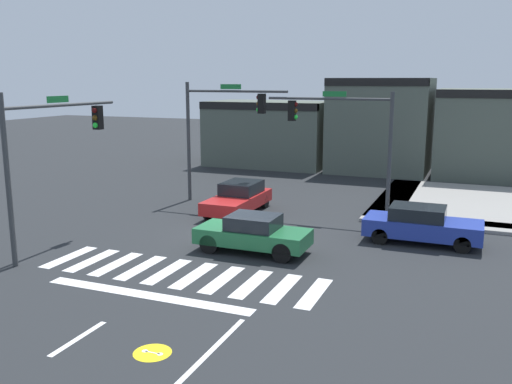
{
  "coord_description": "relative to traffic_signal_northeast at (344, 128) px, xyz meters",
  "views": [
    {
      "loc": [
        8.77,
        -19.53,
        6.21
      ],
      "look_at": [
        0.8,
        0.1,
        1.91
      ],
      "focal_mm": 38.99,
      "sensor_mm": 36.0,
      "label": 1
    }
  ],
  "objects": [
    {
      "name": "traffic_signal_northeast",
      "position": [
        0.0,
        0.0,
        0.0
      ],
      "size": [
        5.86,
        0.32,
        5.7
      ],
      "rotation": [
        0.0,
        0.0,
        3.14
      ],
      "color": "#383A3D",
      "rests_on": "ground_plane"
    },
    {
      "name": "curb_corner_northeast",
      "position": [
        5.55,
        3.91,
        -3.95
      ],
      "size": [
        10.0,
        10.6,
        0.15
      ],
      "color": "gray",
      "rests_on": "ground_plane"
    },
    {
      "name": "ground_plane",
      "position": [
        -2.94,
        -5.5,
        -4.03
      ],
      "size": [
        120.0,
        120.0,
        0.0
      ],
      "primitive_type": "plane",
      "color": "#232628"
    },
    {
      "name": "storefront_row",
      "position": [
        -0.49,
        13.26,
        -1.23
      ],
      "size": [
        23.73,
        5.88,
        6.31
      ],
      "color": "#4C564C",
      "rests_on": "ground_plane"
    },
    {
      "name": "traffic_signal_southwest",
      "position": [
        -8.5,
        -9.31,
        -0.02
      ],
      "size": [
        0.32,
        5.88,
        5.81
      ],
      "rotation": [
        0.0,
        0.0,
        1.57
      ],
      "color": "#383A3D",
      "rests_on": "ground_plane"
    },
    {
      "name": "crosswalk_near",
      "position": [
        -2.94,
        -10.0,
        -4.03
      ],
      "size": [
        9.55,
        2.56,
        0.01
      ],
      "color": "silver",
      "rests_on": "ground_plane"
    },
    {
      "name": "car_green",
      "position": [
        -1.63,
        -6.97,
        -3.32
      ],
      "size": [
        4.12,
        1.72,
        1.39
      ],
      "rotation": [
        0.0,
        0.0,
        3.14
      ],
      "color": "#1E6638",
      "rests_on": "ground_plane"
    },
    {
      "name": "car_red",
      "position": [
        -4.59,
        -1.57,
        -3.31
      ],
      "size": [
        1.82,
        4.47,
        1.44
      ],
      "rotation": [
        0.0,
        0.0,
        -1.57
      ],
      "color": "red",
      "rests_on": "ground_plane"
    },
    {
      "name": "car_blue",
      "position": [
        3.95,
        -3.43,
        -3.31
      ],
      "size": [
        4.38,
        1.78,
        1.44
      ],
      "color": "#23389E",
      "rests_on": "ground_plane"
    },
    {
      "name": "traffic_signal_northwest",
      "position": [
        -6.33,
        0.12,
        0.19
      ],
      "size": [
        5.46,
        0.32,
        6.09
      ],
      "color": "#383A3D",
      "rests_on": "ground_plane"
    },
    {
      "name": "bike_detector_marking",
      "position": [
        -0.86,
        -14.95,
        -4.03
      ],
      "size": [
        0.9,
        0.9,
        0.01
      ],
      "color": "yellow",
      "rests_on": "ground_plane"
    }
  ]
}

